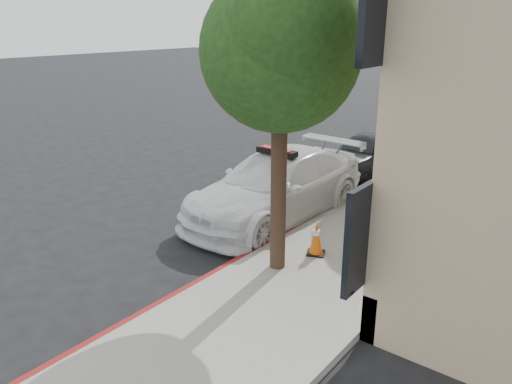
{
  "coord_description": "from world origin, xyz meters",
  "views": [
    {
      "loc": [
        7.99,
        -9.26,
        4.76
      ],
      "look_at": [
        1.32,
        -0.65,
        1.0
      ],
      "focal_mm": 35.0,
      "sensor_mm": 36.0,
      "label": 1
    }
  ],
  "objects": [
    {
      "name": "tree_near",
      "position": [
        2.93,
        -2.01,
        4.27
      ],
      "size": [
        2.92,
        2.82,
        5.62
      ],
      "color": "black",
      "rests_on": "sidewalk"
    },
    {
      "name": "fire_hydrant",
      "position": [
        3.19,
        1.15,
        0.6
      ],
      "size": [
        0.38,
        0.35,
        0.92
      ],
      "rotation": [
        0.0,
        0.0,
        0.02
      ],
      "color": "silver",
      "rests_on": "sidewalk"
    },
    {
      "name": "sidewalk",
      "position": [
        3.6,
        10.0,
        0.07
      ],
      "size": [
        3.2,
        50.0,
        0.15
      ],
      "primitive_type": "cube",
      "color": "gray",
      "rests_on": "ground"
    },
    {
      "name": "traffic_cone",
      "position": [
        3.21,
        -1.06,
        0.5
      ],
      "size": [
        0.48,
        0.48,
        0.7
      ],
      "rotation": [
        0.0,
        0.0,
        0.41
      ],
      "color": "black",
      "rests_on": "sidewalk"
    },
    {
      "name": "police_car",
      "position": [
        1.1,
        0.47,
        0.82
      ],
      "size": [
        2.54,
        5.74,
        1.79
      ],
      "rotation": [
        0.0,
        0.0,
        -0.04
      ],
      "color": "white",
      "rests_on": "ground"
    },
    {
      "name": "parked_car_mid",
      "position": [
        1.2,
        5.53,
        0.68
      ],
      "size": [
        2.1,
        4.16,
        1.36
      ],
      "primitive_type": "imported",
      "rotation": [
        0.0,
        0.0,
        -0.13
      ],
      "color": "black",
      "rests_on": "ground"
    },
    {
      "name": "parked_car_far",
      "position": [
        0.97,
        14.01,
        0.76
      ],
      "size": [
        2.17,
        4.8,
        1.53
      ],
      "primitive_type": "imported",
      "rotation": [
        0.0,
        0.0,
        0.12
      ],
      "color": "#151A36",
      "rests_on": "ground"
    },
    {
      "name": "curb_strip",
      "position": [
        2.06,
        10.0,
        0.07
      ],
      "size": [
        0.12,
        50.0,
        0.15
      ],
      "primitive_type": "cube",
      "color": "maroon",
      "rests_on": "ground"
    },
    {
      "name": "tree_mid",
      "position": [
        2.93,
        5.99,
        4.16
      ],
      "size": [
        2.77,
        2.64,
        5.43
      ],
      "color": "black",
      "rests_on": "sidewalk"
    },
    {
      "name": "tree_far",
      "position": [
        2.93,
        13.99,
        4.39
      ],
      "size": [
        3.1,
        3.0,
        5.81
      ],
      "color": "black",
      "rests_on": "sidewalk"
    },
    {
      "name": "ground",
      "position": [
        0.0,
        0.0,
        0.0
      ],
      "size": [
        120.0,
        120.0,
        0.0
      ],
      "primitive_type": "plane",
      "color": "black",
      "rests_on": "ground"
    }
  ]
}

